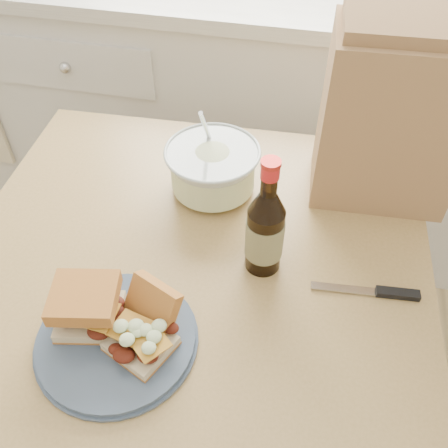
% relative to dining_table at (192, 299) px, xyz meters
% --- Properties ---
extents(cabinet_run, '(2.50, 0.64, 0.94)m').
position_rel_dining_table_xyz_m(cabinet_run, '(-0.07, 0.98, -0.18)').
color(cabinet_run, white).
rests_on(cabinet_run, ground).
extents(dining_table, '(0.96, 0.96, 0.76)m').
position_rel_dining_table_xyz_m(dining_table, '(0.00, 0.00, 0.00)').
color(dining_table, tan).
rests_on(dining_table, ground).
extents(plate, '(0.27, 0.27, 0.02)m').
position_rel_dining_table_xyz_m(plate, '(-0.08, -0.19, 0.12)').
color(plate, '#405068').
rests_on(plate, dining_table).
extents(sandwich_left, '(0.12, 0.12, 0.08)m').
position_rel_dining_table_xyz_m(sandwich_left, '(-0.13, -0.16, 0.17)').
color(sandwich_left, beige).
rests_on(sandwich_left, plate).
extents(sandwich_right, '(0.12, 0.16, 0.08)m').
position_rel_dining_table_xyz_m(sandwich_right, '(-0.03, -0.18, 0.16)').
color(sandwich_right, beige).
rests_on(sandwich_right, plate).
extents(coleslaw_bowl, '(0.20, 0.20, 0.20)m').
position_rel_dining_table_xyz_m(coleslaw_bowl, '(-0.01, 0.22, 0.16)').
color(coleslaw_bowl, silver).
rests_on(coleslaw_bowl, dining_table).
extents(beer_bottle, '(0.07, 0.07, 0.25)m').
position_rel_dining_table_xyz_m(beer_bottle, '(0.14, 0.03, 0.21)').
color(beer_bottle, black).
rests_on(beer_bottle, dining_table).
extents(knife, '(0.20, 0.03, 0.01)m').
position_rel_dining_table_xyz_m(knife, '(0.36, 0.01, 0.12)').
color(knife, silver).
rests_on(knife, dining_table).
extents(paper_bag, '(0.28, 0.19, 0.36)m').
position_rel_dining_table_xyz_m(paper_bag, '(0.34, 0.30, 0.29)').
color(paper_bag, '#936D47').
rests_on(paper_bag, dining_table).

